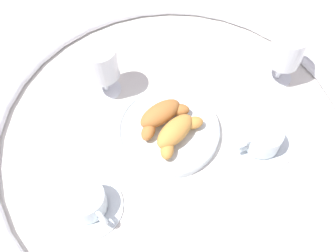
{
  "coord_description": "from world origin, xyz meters",
  "views": [
    {
      "loc": [
        0.11,
        0.42,
        0.74
      ],
      "look_at": [
        0.01,
        -0.01,
        0.03
      ],
      "focal_mm": 41.41,
      "sensor_mm": 36.0,
      "label": 1
    }
  ],
  "objects_px": {
    "juice_glass_left": "(101,64)",
    "folded_napkin": "(218,206)",
    "pastry_plate": "(168,130)",
    "coffee_cup_near": "(262,140)",
    "croissant_large": "(161,115)",
    "coffee_cup_far": "(88,203)",
    "croissant_small": "(177,132)",
    "juice_glass_right": "(287,52)"
  },
  "relations": [
    {
      "from": "pastry_plate",
      "to": "juice_glass_right",
      "type": "relative_size",
      "value": 1.62
    },
    {
      "from": "pastry_plate",
      "to": "coffee_cup_near",
      "type": "bearing_deg",
      "value": 157.7
    },
    {
      "from": "croissant_small",
      "to": "folded_napkin",
      "type": "bearing_deg",
      "value": 105.83
    },
    {
      "from": "coffee_cup_far",
      "to": "folded_napkin",
      "type": "bearing_deg",
      "value": 167.86
    },
    {
      "from": "juice_glass_left",
      "to": "pastry_plate",
      "type": "bearing_deg",
      "value": 127.52
    },
    {
      "from": "croissant_small",
      "to": "coffee_cup_near",
      "type": "bearing_deg",
      "value": 164.2
    },
    {
      "from": "pastry_plate",
      "to": "juice_glass_left",
      "type": "bearing_deg",
      "value": -52.48
    },
    {
      "from": "coffee_cup_near",
      "to": "folded_napkin",
      "type": "relative_size",
      "value": 1.24
    },
    {
      "from": "juice_glass_left",
      "to": "folded_napkin",
      "type": "xyz_separation_m",
      "value": [
        -0.17,
        0.34,
        -0.09
      ]
    },
    {
      "from": "croissant_small",
      "to": "juice_glass_right",
      "type": "xyz_separation_m",
      "value": [
        -0.28,
        -0.12,
        0.05
      ]
    },
    {
      "from": "pastry_plate",
      "to": "folded_napkin",
      "type": "relative_size",
      "value": 2.06
    },
    {
      "from": "croissant_large",
      "to": "coffee_cup_far",
      "type": "height_order",
      "value": "croissant_large"
    },
    {
      "from": "pastry_plate",
      "to": "juice_glass_right",
      "type": "xyz_separation_m",
      "value": [
        -0.29,
        -0.09,
        0.08
      ]
    },
    {
      "from": "coffee_cup_near",
      "to": "juice_glass_right",
      "type": "relative_size",
      "value": 0.97
    },
    {
      "from": "coffee_cup_far",
      "to": "folded_napkin",
      "type": "height_order",
      "value": "coffee_cup_far"
    },
    {
      "from": "coffee_cup_near",
      "to": "juice_glass_right",
      "type": "height_order",
      "value": "juice_glass_right"
    },
    {
      "from": "coffee_cup_far",
      "to": "croissant_small",
      "type": "bearing_deg",
      "value": -152.44
    },
    {
      "from": "croissant_large",
      "to": "juice_glass_right",
      "type": "distance_m",
      "value": 0.32
    },
    {
      "from": "pastry_plate",
      "to": "juice_glass_left",
      "type": "xyz_separation_m",
      "value": [
        0.12,
        -0.15,
        0.08
      ]
    },
    {
      "from": "coffee_cup_near",
      "to": "croissant_small",
      "type": "bearing_deg",
      "value": -15.8
    },
    {
      "from": "juice_glass_left",
      "to": "folded_napkin",
      "type": "bearing_deg",
      "value": 117.26
    },
    {
      "from": "juice_glass_left",
      "to": "folded_napkin",
      "type": "height_order",
      "value": "juice_glass_left"
    },
    {
      "from": "croissant_large",
      "to": "juice_glass_left",
      "type": "height_order",
      "value": "juice_glass_left"
    },
    {
      "from": "pastry_plate",
      "to": "juice_glass_right",
      "type": "bearing_deg",
      "value": -162.13
    },
    {
      "from": "coffee_cup_near",
      "to": "folded_napkin",
      "type": "xyz_separation_m",
      "value": [
        0.13,
        0.11,
        -0.02
      ]
    },
    {
      "from": "coffee_cup_near",
      "to": "folded_napkin",
      "type": "bearing_deg",
      "value": 40.47
    },
    {
      "from": "juice_glass_left",
      "to": "juice_glass_right",
      "type": "relative_size",
      "value": 1.0
    },
    {
      "from": "coffee_cup_near",
      "to": "pastry_plate",
      "type": "bearing_deg",
      "value": -22.3
    },
    {
      "from": "coffee_cup_far",
      "to": "juice_glass_right",
      "type": "distance_m",
      "value": 0.54
    },
    {
      "from": "croissant_small",
      "to": "juice_glass_left",
      "type": "height_order",
      "value": "juice_glass_left"
    },
    {
      "from": "coffee_cup_near",
      "to": "coffee_cup_far",
      "type": "bearing_deg",
      "value": 8.54
    },
    {
      "from": "juice_glass_left",
      "to": "folded_napkin",
      "type": "distance_m",
      "value": 0.39
    },
    {
      "from": "croissant_large",
      "to": "juice_glass_left",
      "type": "distance_m",
      "value": 0.17
    },
    {
      "from": "juice_glass_right",
      "to": "coffee_cup_far",
      "type": "bearing_deg",
      "value": 25.27
    },
    {
      "from": "juice_glass_right",
      "to": "folded_napkin",
      "type": "bearing_deg",
      "value": 50.1
    },
    {
      "from": "coffee_cup_far",
      "to": "juice_glass_left",
      "type": "relative_size",
      "value": 0.97
    },
    {
      "from": "coffee_cup_near",
      "to": "folded_napkin",
      "type": "height_order",
      "value": "coffee_cup_near"
    },
    {
      "from": "juice_glass_left",
      "to": "croissant_small",
      "type": "bearing_deg",
      "value": 125.88
    },
    {
      "from": "juice_glass_right",
      "to": "coffee_cup_near",
      "type": "bearing_deg",
      "value": 58.18
    },
    {
      "from": "croissant_large",
      "to": "juice_glass_left",
      "type": "relative_size",
      "value": 0.89
    },
    {
      "from": "pastry_plate",
      "to": "juice_glass_right",
      "type": "distance_m",
      "value": 0.32
    },
    {
      "from": "croissant_large",
      "to": "juice_glass_right",
      "type": "xyz_separation_m",
      "value": [
        -0.3,
        -0.07,
        0.05
      ]
    }
  ]
}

